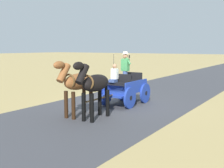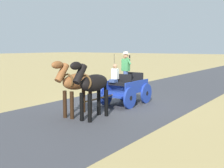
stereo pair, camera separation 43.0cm
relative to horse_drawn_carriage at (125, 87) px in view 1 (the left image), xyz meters
The scene contains 5 objects.
ground_plane 0.83m from the horse_drawn_carriage, 44.97° to the left, with size 200.00×200.00×0.00m, color tan.
road_surface 0.83m from the horse_drawn_carriage, 44.97° to the left, with size 6.34×160.00×0.01m, color #424247.
horse_drawn_carriage is the anchor object (origin of this frame).
horse_near_side 3.10m from the horse_drawn_carriage, 98.45° to the left, with size 0.64×2.13×2.21m.
horse_off_side 3.10m from the horse_drawn_carriage, 82.80° to the left, with size 0.56×2.13×2.21m.
Camera 1 is at (-6.76, 11.21, 2.70)m, focal length 45.06 mm.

